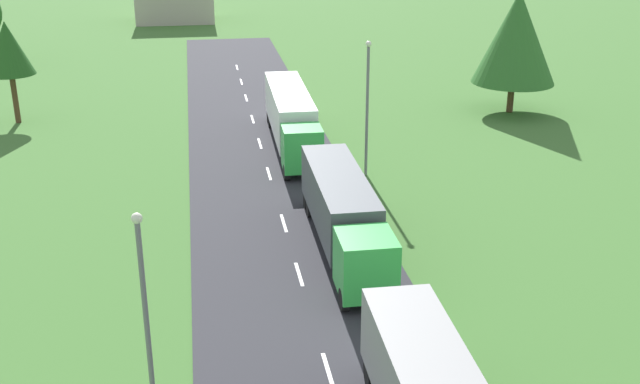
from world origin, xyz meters
name	(u,v)px	position (x,y,z in m)	size (l,w,h in m)	color
road	(325,362)	(0.00, 24.50, 0.03)	(10.00, 140.00, 0.06)	#2B2B30
truck_second	(343,212)	(2.56, 34.21, 2.06)	(2.60, 12.99, 3.48)	green
truck_third	(291,116)	(2.17, 51.39, 2.20)	(2.77, 14.68, 3.74)	green
lamppost_second	(145,306)	(-6.31, 22.40, 4.23)	(0.36, 0.36, 7.53)	slate
lamppost_third	(367,102)	(6.08, 44.75, 4.72)	(0.36, 0.36, 8.49)	slate
tree_birch	(8,49)	(-18.06, 60.74, 5.76)	(3.65, 3.65, 7.82)	#513823
tree_maple	(516,37)	(20.92, 57.48, 6.06)	(6.60, 6.60, 9.70)	#513823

